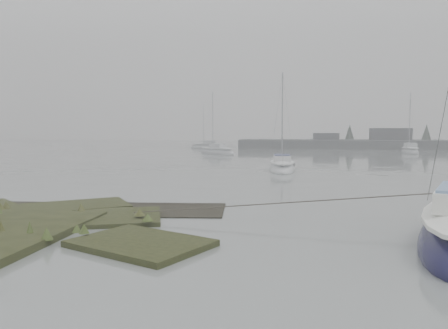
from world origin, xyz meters
TOP-DOWN VIEW (x-y plane):
  - ground at (0.00, 30.00)m, footprint 160.00×160.00m
  - far_shoreline at (26.84, 61.90)m, footprint 60.00×8.00m
  - sailboat_white at (3.81, 21.51)m, footprint 2.16×5.81m
  - sailboat_far_a at (-4.83, 42.79)m, footprint 5.94×5.40m
  - sailboat_far_b at (19.84, 48.41)m, footprint 2.45×6.19m
  - sailboat_far_c at (-9.15, 59.38)m, footprint 5.82×2.30m

SIDE VIEW (x-z plane):
  - ground at x=0.00m, z-range 0.00..0.00m
  - sailboat_far_c at x=-9.15m, z-range -3.77..4.27m
  - sailboat_white at x=3.81m, z-range -3.79..4.29m
  - sailboat_far_b at x=19.84m, z-range -4.01..4.54m
  - sailboat_far_a at x=-4.83m, z-range -4.01..4.54m
  - far_shoreline at x=26.84m, z-range -1.22..2.93m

